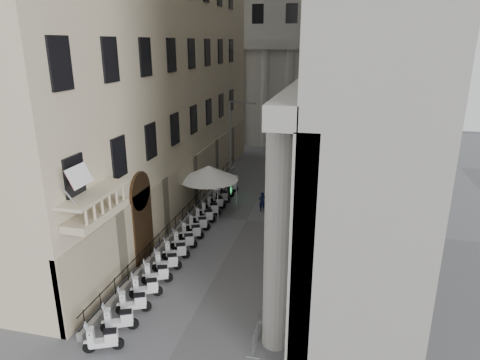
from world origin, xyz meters
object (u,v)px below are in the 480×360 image
Objects in this scene: street_lamp at (233,136)px; info_kiosk at (229,189)px; security_tent at (207,172)px; pedestrian_a at (262,202)px; scooter_0 at (105,351)px; pedestrian_b at (296,166)px.

street_lamp reaches higher than info_kiosk.
pedestrian_a is at bearing 6.87° from security_tent.
street_lamp is (-0.11, 23.31, 4.67)m from scooter_0.
info_kiosk is at bearing -25.69° from scooter_0.
scooter_0 is 17.98m from pedestrian_a.
info_kiosk is at bearing -57.85° from pedestrian_a.
street_lamp is at bearing 76.52° from info_kiosk.
scooter_0 is 19.81m from info_kiosk.
security_tent is at bearing 80.63° from pedestrian_b.
scooter_0 is 0.89× the size of pedestrian_b.
scooter_0 is at bearing -75.91° from street_lamp.
street_lamp is 4.69× the size of pedestrian_b.
info_kiosk is 0.95× the size of pedestrian_b.
pedestrian_b is at bearing 39.00° from info_kiosk.
scooter_0 is 0.96× the size of pedestrian_a.
security_tent is 2.94× the size of pedestrian_a.
security_tent is at bearing -17.42° from pedestrian_a.
security_tent is 5.00m from pedestrian_a.
pedestrian_b is (5.91, 11.32, -2.28)m from security_tent.
pedestrian_a reaches higher than scooter_0.
pedestrian_b is (5.35, 5.05, -3.83)m from street_lamp.
street_lamp is (0.56, 6.26, 1.56)m from security_tent.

